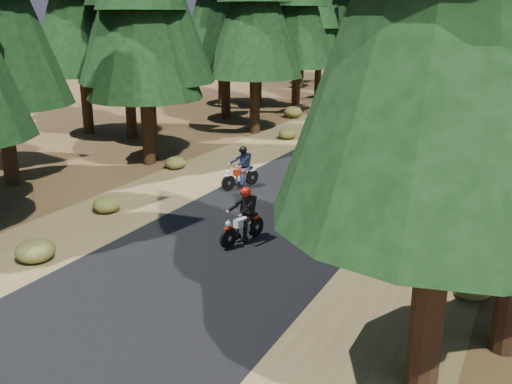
{
  "coord_description": "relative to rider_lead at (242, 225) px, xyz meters",
  "views": [
    {
      "loc": [
        6.86,
        -12.03,
        5.8
      ],
      "look_at": [
        0.0,
        1.5,
        1.1
      ],
      "focal_mm": 40.0,
      "sensor_mm": 36.0,
      "label": 1
    }
  ],
  "objects": [
    {
      "name": "understory_shrubs",
      "position": [
        0.76,
        6.24,
        -0.23
      ],
      "size": [
        13.89,
        31.17,
        0.67
      ],
      "color": "#474C1E",
      "rests_on": "ground"
    },
    {
      "name": "ground",
      "position": [
        -0.14,
        -0.43,
        -0.51
      ],
      "size": [
        120.0,
        120.0,
        0.0
      ],
      "primitive_type": "plane",
      "color": "#453118",
      "rests_on": "ground"
    },
    {
      "name": "shoulder_l",
      "position": [
        -4.74,
        4.57,
        -0.5
      ],
      "size": [
        3.2,
        100.0,
        0.01
      ],
      "primitive_type": "cube",
      "color": "brown",
      "rests_on": "ground"
    },
    {
      "name": "shoulder_r",
      "position": [
        4.46,
        4.57,
        -0.5
      ],
      "size": [
        3.2,
        100.0,
        0.01
      ],
      "primitive_type": "cube",
      "color": "brown",
      "rests_on": "ground"
    },
    {
      "name": "rider_follow",
      "position": [
        -2.47,
        4.44,
        -0.01
      ],
      "size": [
        1.08,
        1.71,
        1.47
      ],
      "rotation": [
        0.0,
        0.0,
        2.76
      ],
      "color": "maroon",
      "rests_on": "road"
    },
    {
      "name": "road",
      "position": [
        -0.14,
        4.57,
        -0.5
      ],
      "size": [
        6.0,
        100.0,
        0.01
      ],
      "primitive_type": "cube",
      "color": "black",
      "rests_on": "ground"
    },
    {
      "name": "rider_lead",
      "position": [
        0.0,
        0.0,
        0.0
      ],
      "size": [
        0.88,
        1.76,
        1.5
      ],
      "rotation": [
        0.0,
        0.0,
        2.91
      ],
      "color": "white",
      "rests_on": "road"
    }
  ]
}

